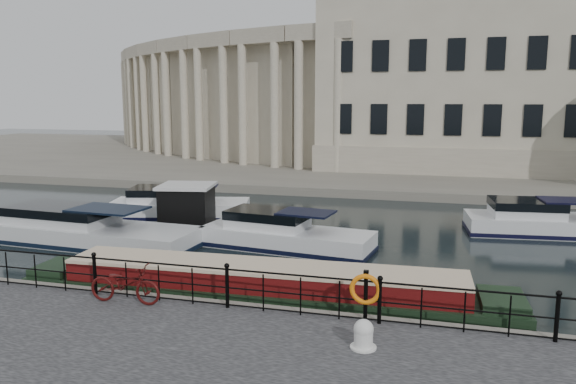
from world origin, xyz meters
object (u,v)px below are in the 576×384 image
(narrowboat, at_px, (262,292))
(harbour_hut, at_px, (187,209))
(life_ring_post, at_px, (365,290))
(mooring_bollard, at_px, (363,335))
(bicycle, at_px, (125,284))

(narrowboat, distance_m, harbour_hut, 10.44)
(life_ring_post, bearing_deg, harbour_hut, 133.53)
(harbour_hut, bearing_deg, mooring_bollard, -60.57)
(bicycle, bearing_deg, life_ring_post, -87.81)
(bicycle, xyz_separation_m, harbour_hut, (-3.20, 10.58, -0.13))
(bicycle, bearing_deg, mooring_bollard, -101.05)
(mooring_bollard, bearing_deg, harbour_hut, 130.05)
(life_ring_post, xyz_separation_m, harbour_hut, (-9.63, 10.13, -0.41))
(life_ring_post, bearing_deg, narrowboat, 150.74)
(narrowboat, relative_size, harbour_hut, 3.98)
(bicycle, relative_size, mooring_bollard, 3.08)
(mooring_bollard, xyz_separation_m, life_ring_post, (-0.17, 1.52, 0.50))
(life_ring_post, distance_m, narrowboat, 3.92)
(bicycle, distance_m, mooring_bollard, 6.69)
(bicycle, bearing_deg, harbour_hut, 15.03)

